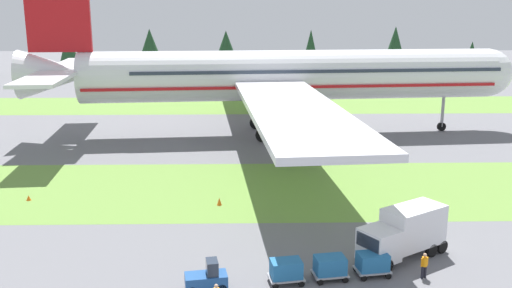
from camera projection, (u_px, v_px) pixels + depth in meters
name	position (u px, v px, depth m)	size (l,w,h in m)	color
grass_strip_near	(221.00, 189.00, 54.51)	(320.00, 17.76, 0.01)	olive
grass_strip_far	(231.00, 105.00, 100.66)	(320.00, 17.76, 0.01)	olive
airliner	(276.00, 75.00, 75.61)	(66.23, 81.54, 22.80)	silver
baggage_tug	(207.00, 278.00, 34.98)	(2.78, 1.70, 1.97)	#1E4C8E
cargo_dolly_lead	(286.00, 270.00, 35.85)	(2.41, 1.83, 1.55)	#A3A3A8
cargo_dolly_second	(330.00, 266.00, 36.36)	(2.41, 1.83, 1.55)	#A3A3A8
cargo_dolly_third	(373.00, 262.00, 36.87)	(2.41, 1.83, 1.55)	#A3A3A8
catering_truck	(404.00, 232.00, 39.22)	(7.09, 5.70, 3.58)	silver
ground_crew_loader	(424.00, 265.00, 36.49)	(0.53, 0.36, 1.74)	black
taxiway_marker_0	(29.00, 198.00, 51.30)	(0.44, 0.44, 0.49)	orange
taxiway_marker_1	(219.00, 201.00, 50.06)	(0.44, 0.44, 0.68)	orange
distant_tree_line	(212.00, 47.00, 138.63)	(166.29, 10.11, 12.32)	#4C3823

